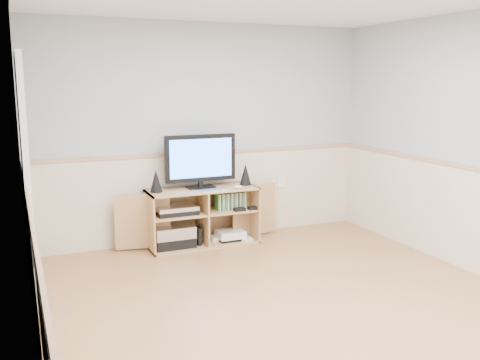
# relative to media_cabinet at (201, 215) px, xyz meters

# --- Properties ---
(room) EXTENTS (4.04, 4.54, 2.54)m
(room) POSITION_rel_media_cabinet_xyz_m (0.07, -1.92, 0.88)
(room) COLOR tan
(room) RESTS_ON ground
(media_cabinet) EXTENTS (1.95, 0.47, 0.65)m
(media_cabinet) POSITION_rel_media_cabinet_xyz_m (0.00, 0.00, 0.00)
(media_cabinet) COLOR tan
(media_cabinet) RESTS_ON floor
(monitor) EXTENTS (0.82, 0.18, 0.61)m
(monitor) POSITION_rel_media_cabinet_xyz_m (0.00, -0.01, 0.65)
(monitor) COLOR black
(monitor) RESTS_ON media_cabinet
(speaker_left) EXTENTS (0.13, 0.13, 0.25)m
(speaker_left) POSITION_rel_media_cabinet_xyz_m (-0.52, -0.04, 0.44)
(speaker_left) COLOR black
(speaker_left) RESTS_ON media_cabinet
(speaker_right) EXTENTS (0.14, 0.14, 0.25)m
(speaker_right) POSITION_rel_media_cabinet_xyz_m (0.54, -0.04, 0.44)
(speaker_right) COLOR black
(speaker_right) RESTS_ON media_cabinet
(keyboard) EXTENTS (0.33, 0.17, 0.01)m
(keyboard) POSITION_rel_media_cabinet_xyz_m (0.09, -0.20, 0.32)
(keyboard) COLOR silver
(keyboard) RESTS_ON media_cabinet
(mouse) EXTENTS (0.10, 0.07, 0.04)m
(mouse) POSITION_rel_media_cabinet_xyz_m (0.38, -0.20, 0.34)
(mouse) COLOR white
(mouse) RESTS_ON media_cabinet
(av_components) EXTENTS (0.52, 0.33, 0.47)m
(av_components) POSITION_rel_media_cabinet_xyz_m (-0.33, -0.06, -0.11)
(av_components) COLOR black
(av_components) RESTS_ON media_cabinet
(game_consoles) EXTENTS (0.45, 0.30, 0.11)m
(game_consoles) POSITION_rel_media_cabinet_xyz_m (0.32, -0.07, -0.26)
(game_consoles) COLOR white
(game_consoles) RESTS_ON media_cabinet
(game_cases) EXTENTS (0.34, 0.14, 0.19)m
(game_cases) POSITION_rel_media_cabinet_xyz_m (0.33, -0.08, 0.15)
(game_cases) COLOR #3F8C3F
(game_cases) RESTS_ON media_cabinet
(wall_outlet) EXTENTS (0.12, 0.03, 0.12)m
(wall_outlet) POSITION_rel_media_cabinet_xyz_m (1.13, 0.19, 0.27)
(wall_outlet) COLOR white
(wall_outlet) RESTS_ON wall_back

